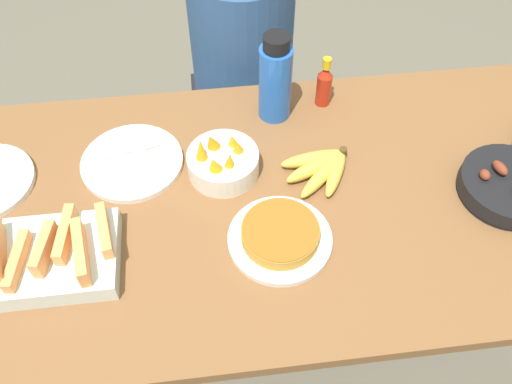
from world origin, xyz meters
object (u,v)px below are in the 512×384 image
empty_plate_near_front (132,162)px  water_bottle (275,79)px  person_figure (243,96)px  banana_bunch (321,167)px  hot_sauce_bottle (324,84)px  fruit_bowl_mango (223,162)px  frittata_plate_center (280,236)px  melon_tray (57,255)px  skillet (509,184)px

empty_plate_near_front → water_bottle: 0.43m
person_figure → banana_bunch: bearing=-76.2°
water_bottle → hot_sauce_bottle: water_bottle is taller
fruit_bowl_mango → person_figure: person_figure is taller
frittata_plate_center → person_figure: person_figure is taller
frittata_plate_center → water_bottle: 0.44m
empty_plate_near_front → hot_sauce_bottle: size_ratio=1.69×
melon_tray → hot_sauce_bottle: bearing=33.4°
water_bottle → frittata_plate_center: bearing=-96.4°
person_figure → fruit_bowl_mango: bearing=-101.0°
fruit_bowl_mango → water_bottle: size_ratio=0.71×
melon_tray → fruit_bowl_mango: size_ratio=1.49×
fruit_bowl_mango → hot_sauce_bottle: 0.38m
empty_plate_near_front → frittata_plate_center: bearing=-39.4°
banana_bunch → fruit_bowl_mango: 0.25m
melon_tray → water_bottle: water_bottle is taller
empty_plate_near_front → fruit_bowl_mango: bearing=-12.9°
skillet → frittata_plate_center: skillet is taller
melon_tray → water_bottle: (0.54, 0.43, 0.09)m
empty_plate_near_front → melon_tray: bearing=-118.5°
banana_bunch → hot_sauce_bottle: hot_sauce_bottle is taller
melon_tray → empty_plate_near_front: size_ratio=1.03×
melon_tray → skillet: size_ratio=0.75×
banana_bunch → fruit_bowl_mango: bearing=172.5°
skillet → fruit_bowl_mango: 0.71m
frittata_plate_center → person_figure: size_ratio=0.20×
fruit_bowl_mango → person_figure: bearing=79.0°
frittata_plate_center → fruit_bowl_mango: (-0.11, 0.23, 0.01)m
hot_sauce_bottle → person_figure: size_ratio=0.12×
frittata_plate_center → hot_sauce_bottle: 0.49m
water_bottle → fruit_bowl_mango: bearing=-129.0°
melon_tray → skillet: melon_tray is taller
empty_plate_near_front → fruit_bowl_mango: size_ratio=1.45×
water_bottle → hot_sauce_bottle: size_ratio=1.65×
frittata_plate_center → melon_tray: bearing=180.0°
banana_bunch → fruit_bowl_mango: fruit_bowl_mango is taller
melon_tray → banana_bunch: bearing=17.2°
banana_bunch → fruit_bowl_mango: size_ratio=1.03×
hot_sauce_bottle → skillet: bearing=-44.0°
skillet → person_figure: bearing=72.7°
empty_plate_near_front → water_bottle: size_ratio=1.03×
melon_tray → hot_sauce_bottle: (0.69, 0.45, 0.03)m
frittata_plate_center → water_bottle: size_ratio=0.95×
hot_sauce_bottle → person_figure: 0.49m
banana_bunch → empty_plate_near_front: bearing=169.9°
frittata_plate_center → fruit_bowl_mango: bearing=116.1°
fruit_bowl_mango → hot_sauce_bottle: size_ratio=1.17×
water_bottle → hot_sauce_bottle: bearing=10.6°
person_figure → melon_tray: bearing=-122.3°
hot_sauce_bottle → person_figure: (-0.20, 0.32, -0.30)m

